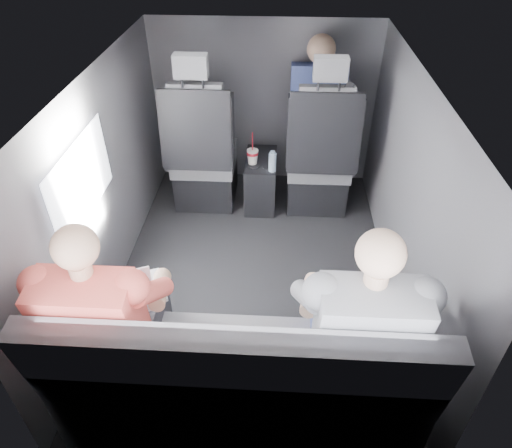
# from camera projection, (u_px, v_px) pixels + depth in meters

# --- Properties ---
(floor) EXTENTS (2.60, 2.60, 0.00)m
(floor) POSITION_uv_depth(u_px,v_px,m) (254.00, 274.00, 3.12)
(floor) COLOR black
(floor) RESTS_ON ground
(ceiling) EXTENTS (2.60, 2.60, 0.00)m
(ceiling) POSITION_uv_depth(u_px,v_px,m) (254.00, 79.00, 2.30)
(ceiling) COLOR #B2B2AD
(ceiling) RESTS_ON panel_back
(panel_left) EXTENTS (0.02, 2.60, 1.35)m
(panel_left) POSITION_uv_depth(u_px,v_px,m) (106.00, 186.00, 2.75)
(panel_left) COLOR #56565B
(panel_left) RESTS_ON floor
(panel_right) EXTENTS (0.02, 2.60, 1.35)m
(panel_right) POSITION_uv_depth(u_px,v_px,m) (407.00, 196.00, 2.67)
(panel_right) COLOR #56565B
(panel_right) RESTS_ON floor
(panel_front) EXTENTS (1.80, 0.02, 1.35)m
(panel_front) POSITION_uv_depth(u_px,v_px,m) (264.00, 104.00, 3.74)
(panel_front) COLOR #56565B
(panel_front) RESTS_ON floor
(panel_back) EXTENTS (1.80, 0.02, 1.35)m
(panel_back) POSITION_uv_depth(u_px,v_px,m) (233.00, 384.00, 1.68)
(panel_back) COLOR #56565B
(panel_back) RESTS_ON floor
(side_window) EXTENTS (0.02, 0.75, 0.42)m
(side_window) POSITION_uv_depth(u_px,v_px,m) (82.00, 181.00, 2.38)
(side_window) COLOR white
(side_window) RESTS_ON panel_left
(seatbelt) EXTENTS (0.35, 0.11, 0.59)m
(seatbelt) POSITION_uv_depth(u_px,v_px,m) (325.00, 125.00, 3.15)
(seatbelt) COLOR black
(seatbelt) RESTS_ON front_seat_right
(front_seat_left) EXTENTS (0.52, 0.58, 1.26)m
(front_seat_left) POSITION_uv_depth(u_px,v_px,m) (203.00, 160.00, 3.56)
(front_seat_left) COLOR black
(front_seat_left) RESTS_ON floor
(front_seat_right) EXTENTS (0.52, 0.58, 1.26)m
(front_seat_right) POSITION_uv_depth(u_px,v_px,m) (319.00, 163.00, 3.52)
(front_seat_right) COLOR black
(front_seat_right) RESTS_ON floor
(center_console) EXTENTS (0.24, 0.48, 0.41)m
(center_console) POSITION_uv_depth(u_px,v_px,m) (261.00, 181.00, 3.70)
(center_console) COLOR black
(center_console) RESTS_ON floor
(rear_bench) EXTENTS (1.60, 0.57, 0.92)m
(rear_bench) POSITION_uv_depth(u_px,v_px,m) (240.00, 384.00, 2.09)
(rear_bench) COLOR #58585C
(rear_bench) RESTS_ON floor
(soda_cup) EXTENTS (0.09, 0.09, 0.27)m
(soda_cup) POSITION_uv_depth(u_px,v_px,m) (253.00, 156.00, 3.47)
(soda_cup) COLOR white
(soda_cup) RESTS_ON center_console
(water_bottle) EXTENTS (0.06, 0.06, 0.17)m
(water_bottle) POSITION_uv_depth(u_px,v_px,m) (272.00, 162.00, 3.39)
(water_bottle) COLOR #A5C9DF
(water_bottle) RESTS_ON center_console
(laptop_white) EXTENTS (0.37, 0.40, 0.23)m
(laptop_white) POSITION_uv_depth(u_px,v_px,m) (127.00, 293.00, 2.10)
(laptop_white) COLOR silver
(laptop_white) RESTS_ON passenger_rear_left
(laptop_black) EXTENTS (0.39, 0.38, 0.25)m
(laptop_black) POSITION_uv_depth(u_px,v_px,m) (353.00, 302.00, 2.06)
(laptop_black) COLOR black
(laptop_black) RESTS_ON passenger_rear_right
(passenger_rear_left) EXTENTS (0.48, 0.61, 1.20)m
(passenger_rear_left) POSITION_uv_depth(u_px,v_px,m) (111.00, 318.00, 2.00)
(passenger_rear_left) COLOR #343339
(passenger_rear_left) RESTS_ON rear_bench
(passenger_rear_right) EXTENTS (0.50, 0.62, 1.22)m
(passenger_rear_right) POSITION_uv_depth(u_px,v_px,m) (357.00, 327.00, 1.95)
(passenger_rear_right) COLOR navy
(passenger_rear_right) RESTS_ON rear_bench
(passenger_front_right) EXTENTS (0.42, 0.42, 0.86)m
(passenger_front_right) POSITION_uv_depth(u_px,v_px,m) (317.00, 106.00, 3.51)
(passenger_front_right) COLOR navy
(passenger_front_right) RESTS_ON front_seat_right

